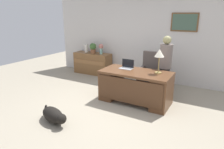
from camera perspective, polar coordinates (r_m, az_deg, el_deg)
ground_plane at (r=4.71m, az=-1.26°, el=-9.78°), size 12.00×12.00×0.00m
back_wall at (r=6.62m, az=10.42°, el=9.99°), size 7.00×0.16×2.70m
desk at (r=4.95m, az=6.54°, el=-3.23°), size 1.69×0.83×0.78m
credenza at (r=7.38m, az=-5.50°, el=3.17°), size 1.38×0.50×0.76m
armchair at (r=5.76m, az=10.99°, el=0.14°), size 0.60×0.59×1.10m
person_standing at (r=5.40m, az=14.81°, el=2.38°), size 0.32×0.32×1.59m
dog_lying at (r=4.28m, az=-16.15°, el=-11.06°), size 0.80×0.46×0.30m
laptop at (r=5.11m, az=4.25°, el=2.37°), size 0.32×0.22×0.23m
desk_lamp at (r=4.71m, az=13.28°, el=5.53°), size 0.22×0.22×0.57m
vase_with_flowers at (r=7.06m, az=-3.13°, el=7.57°), size 0.17×0.17×0.36m
vase_empty at (r=7.42m, az=-7.30°, el=7.32°), size 0.13×0.13×0.29m
potted_plant at (r=7.25m, az=-5.41°, el=7.58°), size 0.24×0.24×0.36m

